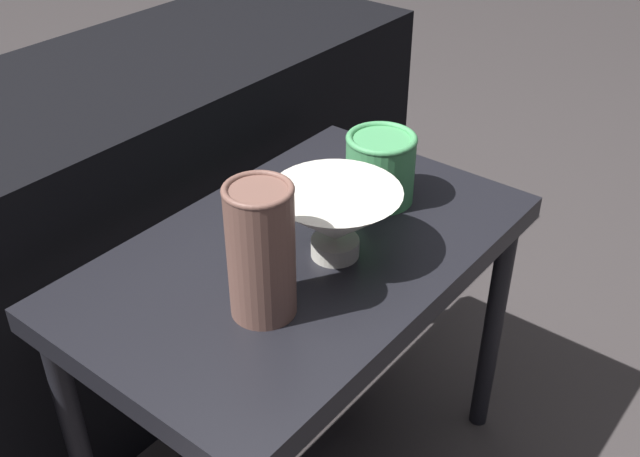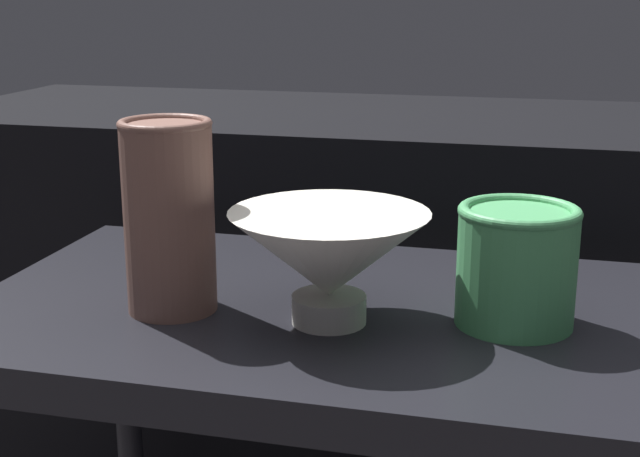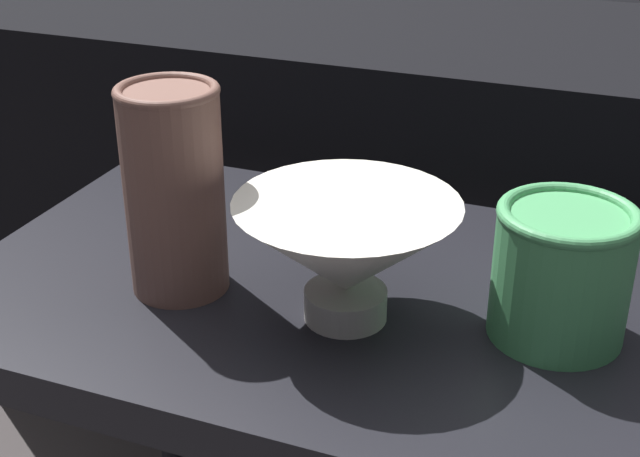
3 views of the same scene
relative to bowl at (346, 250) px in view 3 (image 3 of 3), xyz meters
The scene contains 5 objects.
table 0.14m from the bowl, 108.05° to the left, with size 0.74×0.46×0.54m.
couch_backdrop 0.66m from the bowl, 91.59° to the left, with size 1.54×0.50×0.67m.
bowl is the anchor object (origin of this frame).
vase_textured_left 0.17m from the bowl, behind, with size 0.09×0.09×0.20m.
vase_colorful_right 0.18m from the bowl, 13.19° to the left, with size 0.12×0.12×0.12m.
Camera 3 is at (0.24, -0.69, 0.97)m, focal length 50.00 mm.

